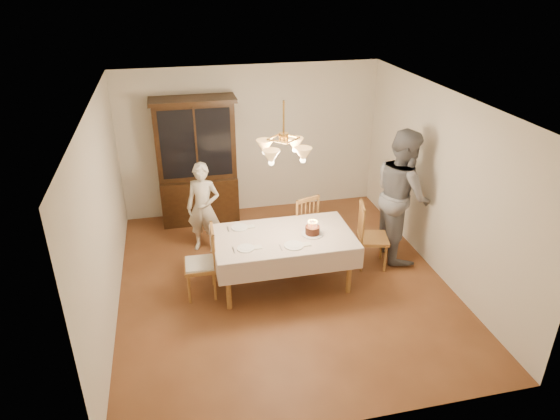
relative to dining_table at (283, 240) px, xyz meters
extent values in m
plane|color=#5C321A|center=(0.00, 0.00, -0.68)|extent=(5.00, 5.00, 0.00)
plane|color=white|center=(0.00, 0.00, 1.92)|extent=(5.00, 5.00, 0.00)
plane|color=beige|center=(0.00, 2.50, 0.62)|extent=(4.50, 0.00, 4.50)
plane|color=beige|center=(0.00, -2.50, 0.62)|extent=(4.50, 0.00, 4.50)
plane|color=beige|center=(-2.25, 0.00, 0.62)|extent=(0.00, 5.00, 5.00)
plane|color=beige|center=(2.25, 0.00, 0.62)|extent=(0.00, 5.00, 5.00)
cube|color=brown|center=(0.00, 0.00, 0.05)|extent=(1.80, 1.00, 0.04)
cube|color=beige|center=(0.00, 0.00, 0.07)|extent=(1.90, 1.10, 0.01)
cylinder|color=brown|center=(-0.82, -0.42, -0.33)|extent=(0.07, 0.07, 0.71)
cylinder|color=brown|center=(0.82, -0.42, -0.33)|extent=(0.07, 0.07, 0.71)
cylinder|color=brown|center=(-0.82, 0.42, -0.33)|extent=(0.07, 0.07, 0.71)
cylinder|color=brown|center=(0.82, 0.42, -0.33)|extent=(0.07, 0.07, 0.71)
cube|color=black|center=(-0.97, 2.23, -0.28)|extent=(1.30, 0.50, 0.80)
cube|color=black|center=(-0.97, 2.28, 0.77)|extent=(1.30, 0.40, 1.30)
cube|color=black|center=(-0.97, 2.08, 0.77)|extent=(1.14, 0.01, 1.14)
cube|color=black|center=(-0.97, 2.23, 1.45)|extent=(1.38, 0.54, 0.06)
cube|color=brown|center=(0.45, 0.79, -0.23)|extent=(0.55, 0.54, 0.05)
cube|color=brown|center=(0.51, 0.61, 0.29)|extent=(0.39, 0.16, 0.06)
cylinder|color=brown|center=(0.57, 1.00, -0.47)|extent=(0.04, 0.04, 0.43)
cylinder|color=brown|center=(0.22, 0.89, -0.47)|extent=(0.04, 0.04, 0.43)
cylinder|color=brown|center=(0.68, 0.68, -0.47)|extent=(0.04, 0.04, 0.43)
cylinder|color=brown|center=(0.34, 0.57, -0.47)|extent=(0.04, 0.04, 0.43)
cube|color=brown|center=(-1.14, -0.02, -0.23)|extent=(0.43, 0.45, 0.05)
cube|color=brown|center=(-0.95, -0.02, 0.29)|extent=(0.05, 0.40, 0.06)
cylinder|color=brown|center=(-1.31, 0.17, -0.47)|extent=(0.04, 0.04, 0.43)
cylinder|color=brown|center=(-1.32, -0.19, -0.47)|extent=(0.04, 0.04, 0.43)
cylinder|color=brown|center=(-0.97, 0.16, -0.47)|extent=(0.04, 0.04, 0.43)
cylinder|color=brown|center=(-0.98, -0.20, -0.47)|extent=(0.04, 0.04, 0.43)
cube|color=beige|center=(-1.14, -0.02, -0.20)|extent=(0.39, 0.41, 0.03)
cube|color=brown|center=(1.39, 0.17, -0.23)|extent=(0.51, 0.53, 0.05)
cube|color=brown|center=(1.21, 0.21, 0.29)|extent=(0.13, 0.40, 0.06)
cylinder|color=brown|center=(1.51, -0.05, -0.47)|extent=(0.04, 0.04, 0.43)
cylinder|color=brown|center=(1.60, 0.30, -0.47)|extent=(0.04, 0.04, 0.43)
cylinder|color=brown|center=(1.18, 0.03, -0.47)|extent=(0.04, 0.04, 0.43)
cylinder|color=brown|center=(1.27, 0.38, -0.47)|extent=(0.04, 0.04, 0.43)
imported|color=beige|center=(-0.98, 1.20, 0.03)|extent=(0.61, 0.51, 1.43)
imported|color=slate|center=(1.90, 0.41, 0.32)|extent=(0.80, 1.01, 2.00)
cylinder|color=white|center=(0.39, -0.05, 0.08)|extent=(0.30, 0.30, 0.01)
cylinder|color=#33150B|center=(0.39, -0.05, 0.14)|extent=(0.20, 0.20, 0.11)
cylinder|color=#598CD8|center=(0.45, -0.05, 0.23)|extent=(0.01, 0.01, 0.07)
sphere|color=#FFB23F|center=(0.45, -0.05, 0.27)|extent=(0.01, 0.01, 0.01)
cylinder|color=pink|center=(0.45, -0.03, 0.23)|extent=(0.01, 0.01, 0.07)
sphere|color=#FFB23F|center=(0.45, -0.03, 0.27)|extent=(0.01, 0.01, 0.01)
cylinder|color=#EACC66|center=(0.44, -0.01, 0.23)|extent=(0.01, 0.01, 0.07)
sphere|color=#FFB23F|center=(0.44, -0.01, 0.27)|extent=(0.01, 0.01, 0.01)
cylinder|color=#598CD8|center=(0.42, 0.00, 0.23)|extent=(0.01, 0.01, 0.07)
sphere|color=#FFB23F|center=(0.42, 0.00, 0.27)|extent=(0.01, 0.01, 0.01)
cylinder|color=pink|center=(0.39, 0.01, 0.23)|extent=(0.01, 0.01, 0.07)
sphere|color=#FFB23F|center=(0.39, 0.01, 0.27)|extent=(0.01, 0.01, 0.01)
cylinder|color=#EACC66|center=(0.37, 0.00, 0.23)|extent=(0.01, 0.01, 0.07)
sphere|color=#FFB23F|center=(0.37, 0.00, 0.27)|extent=(0.01, 0.01, 0.01)
cylinder|color=#598CD8|center=(0.35, -0.01, 0.23)|extent=(0.01, 0.01, 0.07)
sphere|color=#FFB23F|center=(0.35, -0.01, 0.27)|extent=(0.01, 0.01, 0.01)
cylinder|color=pink|center=(0.34, -0.03, 0.23)|extent=(0.01, 0.01, 0.07)
sphere|color=#FFB23F|center=(0.34, -0.03, 0.27)|extent=(0.01, 0.01, 0.01)
cylinder|color=#EACC66|center=(0.34, -0.05, 0.23)|extent=(0.01, 0.01, 0.07)
sphere|color=#FFB23F|center=(0.34, -0.05, 0.27)|extent=(0.01, 0.01, 0.01)
cylinder|color=#598CD8|center=(0.34, -0.07, 0.23)|extent=(0.01, 0.01, 0.07)
sphere|color=#FFB23F|center=(0.34, -0.07, 0.27)|extent=(0.01, 0.01, 0.01)
cylinder|color=pink|center=(0.35, -0.09, 0.23)|extent=(0.01, 0.01, 0.07)
sphere|color=#FFB23F|center=(0.35, -0.09, 0.27)|extent=(0.01, 0.01, 0.01)
cylinder|color=#EACC66|center=(0.37, -0.10, 0.23)|extent=(0.01, 0.01, 0.07)
sphere|color=#FFB23F|center=(0.37, -0.10, 0.27)|extent=(0.01, 0.01, 0.01)
cylinder|color=#598CD8|center=(0.39, -0.11, 0.23)|extent=(0.01, 0.01, 0.07)
sphere|color=#FFB23F|center=(0.39, -0.11, 0.27)|extent=(0.01, 0.01, 0.01)
cylinder|color=pink|center=(0.42, -0.10, 0.23)|extent=(0.01, 0.01, 0.07)
sphere|color=#FFB23F|center=(0.42, -0.10, 0.27)|extent=(0.01, 0.01, 0.01)
cylinder|color=#EACC66|center=(0.44, -0.09, 0.23)|extent=(0.01, 0.01, 0.07)
sphere|color=#FFB23F|center=(0.44, -0.09, 0.27)|extent=(0.01, 0.01, 0.01)
cylinder|color=#598CD8|center=(0.45, -0.07, 0.23)|extent=(0.01, 0.01, 0.07)
sphere|color=#FFB23F|center=(0.45, -0.07, 0.27)|extent=(0.01, 0.01, 0.01)
cylinder|color=white|center=(-0.55, -0.23, 0.08)|extent=(0.23, 0.23, 0.02)
cube|color=silver|center=(-0.71, -0.23, 0.08)|extent=(0.01, 0.16, 0.01)
cube|color=beige|center=(-0.39, -0.23, 0.08)|extent=(0.10, 0.10, 0.01)
cylinder|color=white|center=(0.07, -0.30, 0.08)|extent=(0.26, 0.26, 0.02)
cube|color=silver|center=(-0.10, -0.30, 0.08)|extent=(0.01, 0.16, 0.01)
cube|color=beige|center=(0.25, -0.30, 0.08)|extent=(0.10, 0.10, 0.01)
cylinder|color=white|center=(-0.54, 0.35, 0.08)|extent=(0.23, 0.23, 0.02)
cube|color=silver|center=(-0.70, 0.35, 0.08)|extent=(0.01, 0.16, 0.01)
cube|color=beige|center=(-0.38, 0.35, 0.08)|extent=(0.10, 0.10, 0.01)
cylinder|color=#BF8C3F|center=(0.00, 0.00, 1.72)|extent=(0.02, 0.02, 0.40)
cylinder|color=#BF8C3F|center=(0.00, 0.00, 1.47)|extent=(0.12, 0.12, 0.10)
cone|color=#D8994C|center=(0.20, 0.20, 1.29)|extent=(0.22, 0.22, 0.18)
sphere|color=#FFD899|center=(0.20, 0.20, 1.22)|extent=(0.07, 0.07, 0.07)
cone|color=#D8994C|center=(-0.20, 0.20, 1.29)|extent=(0.22, 0.22, 0.18)
sphere|color=#FFD899|center=(-0.20, 0.20, 1.22)|extent=(0.07, 0.07, 0.07)
cone|color=#D8994C|center=(-0.20, -0.20, 1.29)|extent=(0.22, 0.22, 0.18)
sphere|color=#FFD899|center=(-0.20, -0.20, 1.22)|extent=(0.07, 0.07, 0.07)
cone|color=#D8994C|center=(0.20, -0.20, 1.29)|extent=(0.22, 0.22, 0.18)
sphere|color=#FFD899|center=(0.20, -0.20, 1.22)|extent=(0.07, 0.07, 0.07)
camera|label=1|loc=(-1.34, -5.75, 3.36)|focal=32.00mm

